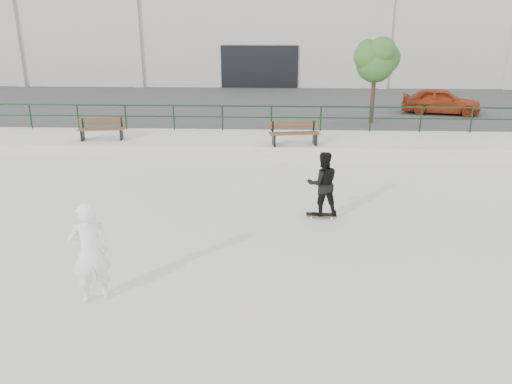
{
  "coord_description": "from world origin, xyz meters",
  "views": [
    {
      "loc": [
        1.29,
        -9.31,
        4.88
      ],
      "look_at": [
        0.78,
        2.0,
        0.91
      ],
      "focal_mm": 35.0,
      "sensor_mm": 36.0,
      "label": 1
    }
  ],
  "objects_px": {
    "bench_right": "(294,133)",
    "standing_skater": "(323,184)",
    "red_car": "(441,101)",
    "seated_skater": "(90,253)",
    "tree": "(376,59)",
    "skateboard": "(321,215)",
    "bench_left": "(102,129)"
  },
  "relations": [
    {
      "from": "standing_skater",
      "to": "seated_skater",
      "type": "relative_size",
      "value": 0.87
    },
    {
      "from": "bench_right",
      "to": "standing_skater",
      "type": "bearing_deg",
      "value": -93.76
    },
    {
      "from": "red_car",
      "to": "standing_skater",
      "type": "relative_size",
      "value": 2.18
    },
    {
      "from": "seated_skater",
      "to": "standing_skater",
      "type": "bearing_deg",
      "value": -162.13
    },
    {
      "from": "tree",
      "to": "standing_skater",
      "type": "bearing_deg",
      "value": -106.5
    },
    {
      "from": "bench_right",
      "to": "skateboard",
      "type": "height_order",
      "value": "bench_right"
    },
    {
      "from": "seated_skater",
      "to": "bench_left",
      "type": "bearing_deg",
      "value": -97.43
    },
    {
      "from": "bench_left",
      "to": "skateboard",
      "type": "bearing_deg",
      "value": -47.43
    },
    {
      "from": "bench_right",
      "to": "standing_skater",
      "type": "height_order",
      "value": "standing_skater"
    },
    {
      "from": "red_car",
      "to": "tree",
      "type": "bearing_deg",
      "value": 134.54
    },
    {
      "from": "tree",
      "to": "red_car",
      "type": "distance_m",
      "value": 4.82
    },
    {
      "from": "bench_right",
      "to": "skateboard",
      "type": "distance_m",
      "value": 5.86
    },
    {
      "from": "skateboard",
      "to": "seated_skater",
      "type": "relative_size",
      "value": 0.42
    },
    {
      "from": "standing_skater",
      "to": "seated_skater",
      "type": "distance_m",
      "value": 6.09
    },
    {
      "from": "red_car",
      "to": "bench_right",
      "type": "bearing_deg",
      "value": 144.44
    },
    {
      "from": "tree",
      "to": "seated_skater",
      "type": "relative_size",
      "value": 1.93
    },
    {
      "from": "tree",
      "to": "standing_skater",
      "type": "height_order",
      "value": "tree"
    },
    {
      "from": "bench_right",
      "to": "red_car",
      "type": "height_order",
      "value": "red_car"
    },
    {
      "from": "bench_right",
      "to": "skateboard",
      "type": "xyz_separation_m",
      "value": [
        0.56,
        -5.78,
        -0.84
      ]
    },
    {
      "from": "seated_skater",
      "to": "bench_right",
      "type": "bearing_deg",
      "value": -136.62
    },
    {
      "from": "bench_right",
      "to": "seated_skater",
      "type": "relative_size",
      "value": 0.99
    },
    {
      "from": "red_car",
      "to": "seated_skater",
      "type": "xyz_separation_m",
      "value": [
        -11.05,
        -16.47,
        -0.17
      ]
    },
    {
      "from": "bench_left",
      "to": "tree",
      "type": "distance_m",
      "value": 11.63
    },
    {
      "from": "tree",
      "to": "bench_right",
      "type": "bearing_deg",
      "value": -129.9
    },
    {
      "from": "skateboard",
      "to": "tree",
      "type": "bearing_deg",
      "value": 76.5
    },
    {
      "from": "bench_left",
      "to": "standing_skater",
      "type": "height_order",
      "value": "standing_skater"
    },
    {
      "from": "tree",
      "to": "red_car",
      "type": "relative_size",
      "value": 1.01
    },
    {
      "from": "red_car",
      "to": "seated_skater",
      "type": "bearing_deg",
      "value": 158.26
    },
    {
      "from": "bench_left",
      "to": "tree",
      "type": "xyz_separation_m",
      "value": [
        10.76,
        3.72,
        2.35
      ]
    },
    {
      "from": "tree",
      "to": "bench_left",
      "type": "bearing_deg",
      "value": -160.94
    },
    {
      "from": "bench_left",
      "to": "seated_skater",
      "type": "height_order",
      "value": "seated_skater"
    },
    {
      "from": "standing_skater",
      "to": "bench_right",
      "type": "bearing_deg",
      "value": -93.67
    }
  ]
}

